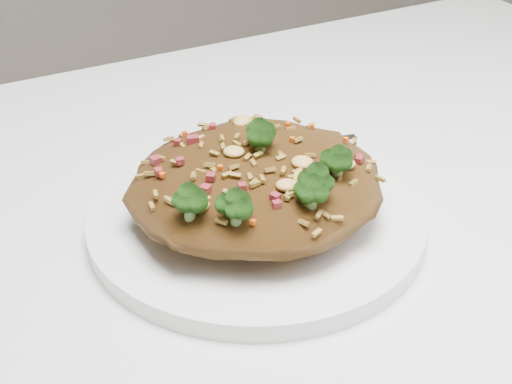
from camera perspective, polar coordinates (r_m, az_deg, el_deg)
plate at (r=0.51m, az=0.00°, el=-2.09°), size 0.24×0.24×0.01m
fried_rice at (r=0.49m, az=0.05°, el=1.46°), size 0.18×0.17×0.07m
fork at (r=0.58m, az=1.33°, el=3.38°), size 0.16×0.05×0.00m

